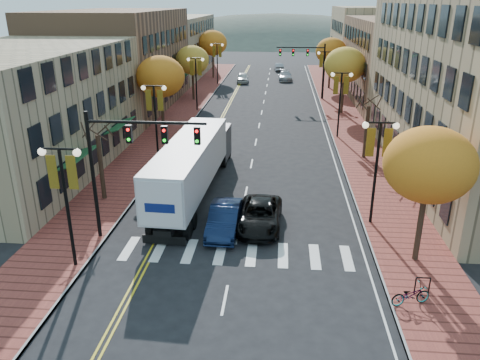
% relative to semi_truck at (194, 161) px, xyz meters
% --- Properties ---
extents(ground, '(200.00, 200.00, 0.00)m').
position_rel_semi_truck_xyz_m(ground, '(3.37, -9.73, -2.28)').
color(ground, black).
rests_on(ground, ground).
extents(sidewalk_left, '(4.00, 85.00, 0.15)m').
position_rel_semi_truck_xyz_m(sidewalk_left, '(-5.63, 22.77, -2.21)').
color(sidewalk_left, brown).
rests_on(sidewalk_left, ground).
extents(sidewalk_right, '(4.00, 85.00, 0.15)m').
position_rel_semi_truck_xyz_m(sidewalk_right, '(12.37, 22.77, -2.21)').
color(sidewalk_right, brown).
rests_on(sidewalk_right, ground).
extents(building_left_near, '(12.00, 22.00, 9.00)m').
position_rel_semi_truck_xyz_m(building_left_near, '(-13.63, 3.27, 2.22)').
color(building_left_near, '#9E8966').
rests_on(building_left_near, ground).
extents(building_left_mid, '(12.00, 24.00, 11.00)m').
position_rel_semi_truck_xyz_m(building_left_mid, '(-13.63, 26.27, 3.22)').
color(building_left_mid, brown).
rests_on(building_left_mid, ground).
extents(building_left_far, '(12.00, 26.00, 9.50)m').
position_rel_semi_truck_xyz_m(building_left_far, '(-13.63, 51.27, 2.47)').
color(building_left_far, '#9E8966').
rests_on(building_left_far, ground).
extents(building_right_mid, '(15.00, 24.00, 10.00)m').
position_rel_semi_truck_xyz_m(building_right_mid, '(21.87, 32.27, 2.72)').
color(building_right_mid, brown).
rests_on(building_right_mid, ground).
extents(building_right_far, '(15.00, 20.00, 11.00)m').
position_rel_semi_truck_xyz_m(building_right_far, '(21.87, 54.27, 3.22)').
color(building_right_far, '#9E8966').
rests_on(building_right_far, ground).
extents(tree_left_a, '(0.28, 0.28, 4.20)m').
position_rel_semi_truck_xyz_m(tree_left_a, '(-5.63, -1.73, -0.03)').
color(tree_left_a, '#382619').
rests_on(tree_left_a, sidewalk_left).
extents(tree_left_b, '(4.48, 4.48, 7.21)m').
position_rel_semi_truck_xyz_m(tree_left_b, '(-5.63, 14.27, 3.16)').
color(tree_left_b, '#382619').
rests_on(tree_left_b, sidewalk_left).
extents(tree_left_c, '(4.16, 4.16, 6.69)m').
position_rel_semi_truck_xyz_m(tree_left_c, '(-5.63, 30.27, 2.77)').
color(tree_left_c, '#382619').
rests_on(tree_left_c, sidewalk_left).
extents(tree_left_d, '(4.61, 4.61, 7.42)m').
position_rel_semi_truck_xyz_m(tree_left_d, '(-5.63, 48.27, 3.32)').
color(tree_left_d, '#382619').
rests_on(tree_left_d, sidewalk_left).
extents(tree_right_a, '(4.16, 4.16, 6.69)m').
position_rel_semi_truck_xyz_m(tree_right_a, '(12.37, -7.73, 2.77)').
color(tree_right_a, '#382619').
rests_on(tree_right_a, sidewalk_right).
extents(tree_right_b, '(0.28, 0.28, 4.20)m').
position_rel_semi_truck_xyz_m(tree_right_b, '(12.37, 8.27, -0.03)').
color(tree_right_b, '#382619').
rests_on(tree_right_b, sidewalk_right).
extents(tree_right_c, '(4.48, 4.48, 7.21)m').
position_rel_semi_truck_xyz_m(tree_right_c, '(12.37, 24.27, 3.16)').
color(tree_right_c, '#382619').
rests_on(tree_right_c, sidewalk_right).
extents(tree_right_d, '(4.35, 4.35, 7.00)m').
position_rel_semi_truck_xyz_m(tree_right_d, '(12.37, 40.27, 3.01)').
color(tree_right_d, '#382619').
rests_on(tree_right_d, sidewalk_right).
extents(lamp_left_a, '(1.96, 0.36, 6.05)m').
position_rel_semi_truck_xyz_m(lamp_left_a, '(-4.13, -9.73, 2.01)').
color(lamp_left_a, black).
rests_on(lamp_left_a, ground).
extents(lamp_left_b, '(1.96, 0.36, 6.05)m').
position_rel_semi_truck_xyz_m(lamp_left_b, '(-4.13, 6.27, 2.01)').
color(lamp_left_b, black).
rests_on(lamp_left_b, ground).
extents(lamp_left_c, '(1.96, 0.36, 6.05)m').
position_rel_semi_truck_xyz_m(lamp_left_c, '(-4.13, 24.27, 2.01)').
color(lamp_left_c, black).
rests_on(lamp_left_c, ground).
extents(lamp_left_d, '(1.96, 0.36, 6.05)m').
position_rel_semi_truck_xyz_m(lamp_left_d, '(-4.13, 42.27, 2.01)').
color(lamp_left_d, black).
rests_on(lamp_left_d, ground).
extents(lamp_right_a, '(1.96, 0.36, 6.05)m').
position_rel_semi_truck_xyz_m(lamp_right_a, '(10.87, -3.73, 2.01)').
color(lamp_right_a, black).
rests_on(lamp_right_a, ground).
extents(lamp_right_b, '(1.96, 0.36, 6.05)m').
position_rel_semi_truck_xyz_m(lamp_right_b, '(10.87, 14.27, 2.01)').
color(lamp_right_b, black).
rests_on(lamp_right_b, ground).
extents(lamp_right_c, '(1.96, 0.36, 6.05)m').
position_rel_semi_truck_xyz_m(lamp_right_c, '(10.87, 32.27, 2.01)').
color(lamp_right_c, black).
rests_on(lamp_right_c, ground).
extents(traffic_mast_near, '(6.10, 0.35, 7.00)m').
position_rel_semi_truck_xyz_m(traffic_mast_near, '(-2.10, -6.73, 2.64)').
color(traffic_mast_near, black).
rests_on(traffic_mast_near, ground).
extents(traffic_mast_far, '(6.10, 0.34, 7.00)m').
position_rel_semi_truck_xyz_m(traffic_mast_far, '(8.85, 32.27, 2.64)').
color(traffic_mast_far, black).
rests_on(traffic_mast_far, ground).
extents(semi_truck, '(3.23, 15.71, 3.90)m').
position_rel_semi_truck_xyz_m(semi_truck, '(0.00, 0.00, 0.00)').
color(semi_truck, black).
rests_on(semi_truck, ground).
extents(navy_sedan, '(1.67, 4.63, 1.52)m').
position_rel_semi_truck_xyz_m(navy_sedan, '(2.61, -5.34, -1.52)').
color(navy_sedan, black).
rests_on(navy_sedan, ground).
extents(black_suv, '(2.53, 5.19, 1.42)m').
position_rel_semi_truck_xyz_m(black_suv, '(4.54, -4.61, -1.57)').
color(black_suv, black).
rests_on(black_suv, ground).
extents(car_far_white, '(2.01, 4.48, 1.49)m').
position_rel_semi_truck_xyz_m(car_far_white, '(-0.52, 44.73, -1.53)').
color(car_far_white, silver).
rests_on(car_far_white, ground).
extents(car_far_silver, '(2.21, 5.14, 1.47)m').
position_rel_semi_truck_xyz_m(car_far_silver, '(6.09, 47.22, -1.54)').
color(car_far_silver, '#98999F').
rests_on(car_far_silver, ground).
extents(car_far_oncoming, '(1.86, 4.33, 1.39)m').
position_rel_semi_truck_xyz_m(car_far_oncoming, '(4.95, 58.05, -1.59)').
color(car_far_oncoming, '#97969D').
rests_on(car_far_oncoming, ground).
extents(bicycle, '(1.84, 1.11, 0.92)m').
position_rel_semi_truck_xyz_m(bicycle, '(11.17, -11.54, -1.67)').
color(bicycle, gray).
rests_on(bicycle, sidewalk_right).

